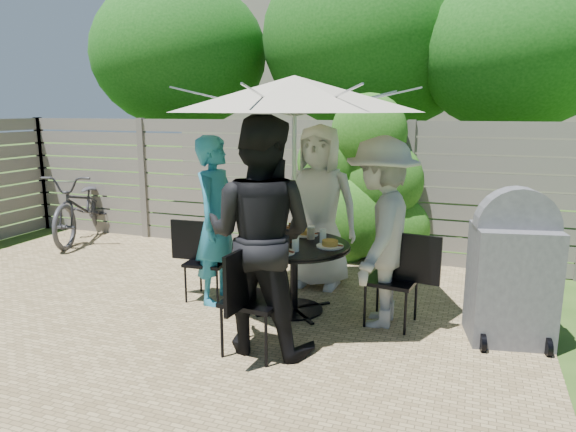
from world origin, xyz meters
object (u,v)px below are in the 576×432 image
(person_front, at_px, (260,236))
(plate_front, at_px, (281,250))
(plate_right, at_px, (330,244))
(person_left, at_px, (217,221))
(chair_back, at_px, (321,261))
(glass_back, at_px, (293,230))
(person_right, at_px, (380,233))
(glass_right, at_px, (323,236))
(plate_left, at_px, (260,238))
(patio_table, at_px, (294,264))
(syrup_jug, at_px, (290,234))
(bbq_grill, at_px, (512,273))
(person_back, at_px, (319,207))
(umbrella, at_px, (294,94))
(glass_left, at_px, (265,237))
(chair_left, at_px, (207,277))
(chair_right, at_px, (393,298))
(glass_front, at_px, (295,244))
(bicycle, at_px, (84,206))
(chair_front, at_px, (254,322))
(plate_back, at_px, (306,233))
(coffee_cup, at_px, (311,233))

(person_front, relative_size, plate_front, 7.46)
(plate_right, bearing_deg, person_left, -179.95)
(chair_back, bearing_deg, glass_back, -11.66)
(person_right, xyz_separation_m, glass_right, (-0.57, 0.10, -0.10))
(plate_left, bearing_deg, chair_back, 69.61)
(patio_table, distance_m, chair_back, 0.99)
(plate_left, distance_m, syrup_jug, 0.31)
(syrup_jug, relative_size, bbq_grill, 0.12)
(person_back, distance_m, bbq_grill, 2.14)
(glass_back, bearing_deg, plate_left, -134.45)
(umbrella, xyz_separation_m, person_right, (0.83, 0.00, -1.24))
(glass_back, relative_size, glass_left, 1.00)
(chair_left, xyz_separation_m, syrup_jug, (0.90, 0.05, 0.53))
(chair_right, xyz_separation_m, plate_front, (-0.96, -0.36, 0.46))
(plate_left, height_order, glass_front, glass_front)
(patio_table, relative_size, person_left, 0.62)
(patio_table, relative_size, bicycle, 0.54)
(person_left, bearing_deg, chair_front, -139.37)
(person_back, height_order, bbq_grill, person_back)
(plate_back, xyz_separation_m, bicycle, (-4.01, 1.29, -0.20))
(plate_front, relative_size, bbq_grill, 0.19)
(plate_back, bearing_deg, plate_front, -89.95)
(chair_front, distance_m, person_front, 0.70)
(person_front, height_order, glass_back, person_front)
(chair_front, height_order, plate_front, chair_front)
(chair_right, distance_m, bicycle, 5.25)
(chair_right, height_order, plate_back, chair_right)
(bbq_grill, bearing_deg, glass_left, 171.93)
(plate_left, relative_size, coffee_cup, 2.17)
(glass_right, xyz_separation_m, bicycle, (-4.27, 1.55, -0.25))
(patio_table, height_order, person_back, person_back)
(person_left, bearing_deg, glass_front, -105.52)
(coffee_cup, height_order, bbq_grill, bbq_grill)
(person_back, distance_m, plate_front, 1.20)
(patio_table, bearing_deg, person_front, -89.95)
(patio_table, relative_size, bbq_grill, 0.79)
(glass_right, bearing_deg, plate_front, -119.13)
(person_right, height_order, glass_left, person_right)
(plate_right, bearing_deg, umbrella, -179.95)
(coffee_cup, bearing_deg, plate_left, -154.39)
(person_front, height_order, glass_left, person_front)
(plate_left, relative_size, syrup_jug, 1.62)
(person_back, distance_m, plate_back, 0.50)
(umbrella, relative_size, chair_left, 2.77)
(chair_front, xyz_separation_m, glass_back, (-0.10, 1.23, 0.49))
(plate_back, distance_m, coffee_cup, 0.18)
(glass_left, bearing_deg, person_back, 74.53)
(chair_left, height_order, glass_left, chair_left)
(coffee_cup, bearing_deg, glass_back, 169.11)
(glass_front, height_order, bicycle, bicycle)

